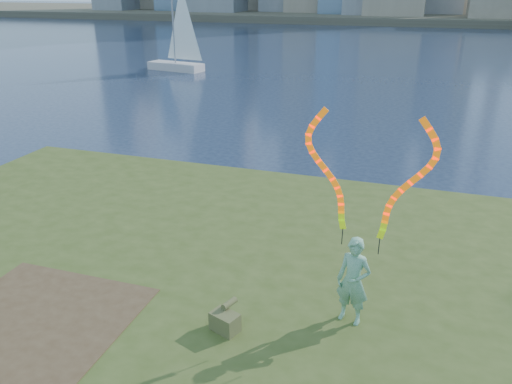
% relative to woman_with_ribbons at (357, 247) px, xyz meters
% --- Properties ---
extents(ground, '(320.00, 320.00, 0.00)m').
position_rel_woman_with_ribbons_xyz_m(ground, '(-2.99, 1.46, -2.22)').
color(ground, '#18243D').
rests_on(ground, ground).
extents(grassy_knoll, '(20.00, 18.00, 0.80)m').
position_rel_woman_with_ribbons_xyz_m(grassy_knoll, '(-2.99, -0.84, -1.88)').
color(grassy_knoll, '#39491A').
rests_on(grassy_knoll, ground).
extents(dirt_patch, '(3.20, 3.00, 0.02)m').
position_rel_woman_with_ribbons_xyz_m(dirt_patch, '(-5.19, -1.74, -1.41)').
color(dirt_patch, '#47331E').
rests_on(dirt_patch, grassy_knoll).
extents(far_shore, '(320.00, 40.00, 1.20)m').
position_rel_woman_with_ribbons_xyz_m(far_shore, '(-2.99, 96.46, -1.62)').
color(far_shore, '#4D4738').
rests_on(far_shore, ground).
extents(woman_with_ribbons, '(1.98, 0.60, 3.97)m').
position_rel_woman_with_ribbons_xyz_m(woman_with_ribbons, '(0.00, 0.00, 0.00)').
color(woman_with_ribbons, '#146B3C').
rests_on(woman_with_ribbons, grassy_knoll).
extents(canvas_bag, '(0.54, 0.61, 0.44)m').
position_rel_woman_with_ribbons_xyz_m(canvas_bag, '(-1.98, -0.94, -1.24)').
color(canvas_bag, '#4E4F2C').
rests_on(canvas_bag, grassy_knoll).
extents(sailboat, '(4.79, 2.26, 7.19)m').
position_rel_woman_with_ribbons_xyz_m(sailboat, '(-17.15, 27.94, -0.98)').
color(sailboat, beige).
rests_on(sailboat, ground).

